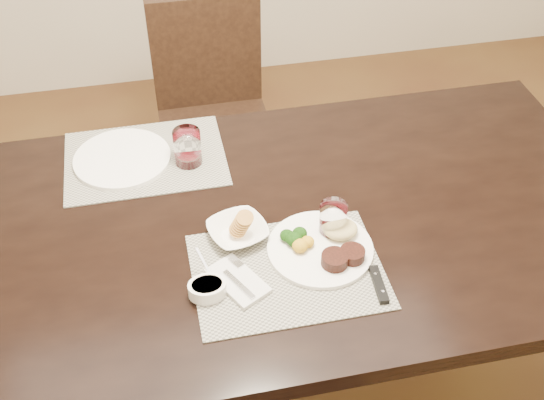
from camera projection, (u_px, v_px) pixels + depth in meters
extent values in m
plane|color=#402314|center=(261.00, 384.00, 2.29)|extent=(4.50, 4.50, 0.00)
cube|color=black|center=(259.00, 229.00, 1.80)|extent=(2.00, 1.00, 0.05)
cube|color=black|center=(483.00, 188.00, 2.50)|extent=(0.08, 0.08, 0.70)
cube|color=black|center=(217.00, 133.00, 2.62)|extent=(0.42, 0.42, 0.04)
cube|color=black|center=(181.00, 214.00, 2.61)|extent=(0.04, 0.04, 0.41)
cube|color=black|center=(272.00, 201.00, 2.67)|extent=(0.04, 0.04, 0.41)
cube|color=black|center=(171.00, 157.00, 2.87)|extent=(0.04, 0.04, 0.41)
cube|color=black|center=(255.00, 146.00, 2.93)|extent=(0.04, 0.04, 0.41)
cube|color=black|center=(206.00, 52.00, 2.59)|extent=(0.42, 0.04, 0.45)
cube|color=gray|center=(288.00, 271.00, 1.66)|extent=(0.46, 0.34, 0.00)
cube|color=gray|center=(145.00, 158.00, 1.98)|extent=(0.46, 0.34, 0.00)
cylinder|color=white|center=(320.00, 249.00, 1.70)|extent=(0.27, 0.27, 0.01)
cylinder|color=black|center=(335.00, 260.00, 1.65)|extent=(0.07, 0.07, 0.03)
cylinder|color=black|center=(352.00, 254.00, 1.66)|extent=(0.06, 0.06, 0.03)
ellipsoid|color=#D5C080|center=(341.00, 229.00, 1.72)|extent=(0.09, 0.07, 0.04)
ellipsoid|color=#183E0B|center=(294.00, 239.00, 1.69)|extent=(0.04, 0.04, 0.03)
ellipsoid|color=#BD8E18|center=(300.00, 246.00, 1.68)|extent=(0.04, 0.04, 0.03)
cube|color=silver|center=(238.00, 281.00, 1.62)|extent=(0.15, 0.18, 0.01)
cube|color=silver|center=(239.00, 284.00, 1.60)|extent=(0.06, 0.10, 0.00)
cube|color=silver|center=(236.00, 262.00, 1.66)|extent=(0.04, 0.05, 0.00)
cube|color=silver|center=(362.00, 248.00, 1.71)|extent=(0.03, 0.16, 0.00)
cube|color=black|center=(379.00, 284.00, 1.61)|extent=(0.03, 0.11, 0.01)
imported|color=white|center=(238.00, 232.00, 1.73)|extent=(0.18, 0.18, 0.04)
cylinder|color=#A96D35|center=(237.00, 225.00, 1.71)|extent=(0.04, 0.05, 0.04)
cylinder|color=white|center=(207.00, 289.00, 1.59)|extent=(0.09, 0.09, 0.04)
cylinder|color=#0C360C|center=(207.00, 286.00, 1.58)|extent=(0.07, 0.07, 0.01)
cube|color=silver|center=(203.00, 261.00, 1.61)|extent=(0.01, 0.06, 0.04)
cylinder|color=white|center=(333.00, 220.00, 1.72)|extent=(0.07, 0.07, 0.10)
cylinder|color=#3D050A|center=(332.00, 230.00, 1.74)|extent=(0.06, 0.06, 0.02)
cylinder|color=white|center=(122.00, 158.00, 1.97)|extent=(0.28, 0.28, 0.01)
cylinder|color=white|center=(188.00, 147.00, 1.93)|extent=(0.08, 0.08, 0.11)
cylinder|color=#3D050A|center=(189.00, 158.00, 1.96)|extent=(0.07, 0.07, 0.03)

